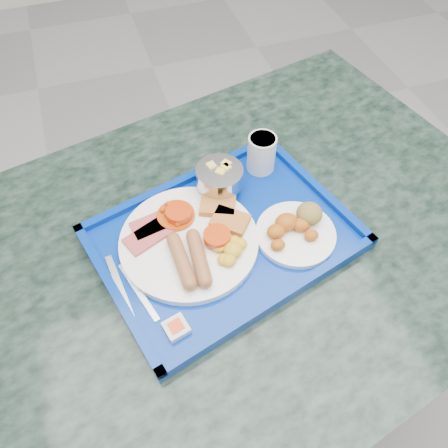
% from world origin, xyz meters
% --- Properties ---
extents(floor, '(6.00, 6.00, 0.00)m').
position_xyz_m(floor, '(0.00, 0.00, 0.00)').
color(floor, gray).
rests_on(floor, ground).
extents(table, '(1.44, 1.11, 0.80)m').
position_xyz_m(table, '(-0.20, 0.13, 0.60)').
color(table, gray).
rests_on(table, floor).
extents(tray, '(0.56, 0.47, 0.03)m').
position_xyz_m(tray, '(-0.18, 0.14, 0.81)').
color(tray, '#032991').
rests_on(tray, table).
extents(main_plate, '(0.27, 0.27, 0.04)m').
position_xyz_m(main_plate, '(-0.24, 0.14, 0.83)').
color(main_plate, white).
rests_on(main_plate, tray).
extents(bread_plate, '(0.16, 0.16, 0.05)m').
position_xyz_m(bread_plate, '(-0.04, 0.10, 0.83)').
color(bread_plate, white).
rests_on(bread_plate, tray).
extents(fruit_bowl, '(0.10, 0.10, 0.07)m').
position_xyz_m(fruit_bowl, '(-0.15, 0.25, 0.86)').
color(fruit_bowl, '#ACABAE').
rests_on(fruit_bowl, tray).
extents(juice_cup, '(0.06, 0.06, 0.09)m').
position_xyz_m(juice_cup, '(-0.04, 0.29, 0.86)').
color(juice_cup, white).
rests_on(juice_cup, tray).
extents(spoon, '(0.07, 0.18, 0.01)m').
position_xyz_m(spoon, '(-0.35, 0.13, 0.82)').
color(spoon, '#ACABAE').
rests_on(spoon, tray).
extents(knife, '(0.03, 0.18, 0.00)m').
position_xyz_m(knife, '(-0.39, 0.08, 0.82)').
color(knife, '#ACABAE').
rests_on(knife, tray).
extents(jam_packet, '(0.05, 0.05, 0.02)m').
position_xyz_m(jam_packet, '(-0.32, -0.02, 0.83)').
color(jam_packet, silver).
rests_on(jam_packet, tray).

